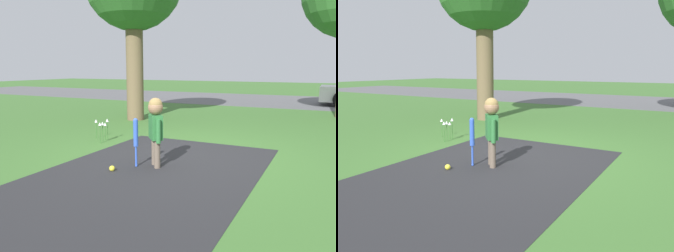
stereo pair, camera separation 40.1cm
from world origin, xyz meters
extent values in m
plane|color=#3D6B2D|center=(0.00, 0.00, 0.00)|extent=(60.00, 60.00, 0.00)
cube|color=#262628|center=(-0.02, -2.50, 0.00)|extent=(2.81, 7.00, 0.01)
cube|color=#59595B|center=(0.00, 10.28, 0.00)|extent=(40.00, 6.00, 0.01)
cylinder|color=#6B5B4C|center=(-0.15, -0.73, 0.21)|extent=(0.09, 0.09, 0.41)
cylinder|color=#6B5B4C|center=(-0.04, -0.86, 0.21)|extent=(0.09, 0.09, 0.41)
cube|color=#2D7238|center=(-0.09, -0.80, 0.59)|extent=(0.30, 0.31, 0.35)
cylinder|color=#2D7238|center=(-0.21, -0.67, 0.56)|extent=(0.07, 0.07, 0.33)
cylinder|color=#2D7238|center=(0.02, -0.93, 0.56)|extent=(0.07, 0.07, 0.33)
sphere|color=#997051|center=(-0.09, -0.80, 0.87)|extent=(0.22, 0.22, 0.22)
sphere|color=#997A47|center=(-0.09, -0.80, 0.91)|extent=(0.20, 0.20, 0.20)
sphere|color=blue|center=(-0.35, -0.93, 0.02)|extent=(0.04, 0.04, 0.04)
cylinder|color=blue|center=(-0.35, -0.93, 0.15)|extent=(0.03, 0.03, 0.31)
cylinder|color=blue|center=(-0.35, -0.93, 0.50)|extent=(0.07, 0.07, 0.38)
sphere|color=blue|center=(-0.35, -0.93, 0.69)|extent=(0.07, 0.07, 0.07)
sphere|color=yellow|center=(-0.54, -1.27, 0.04)|extent=(0.08, 0.08, 0.08)
cylinder|color=brown|center=(-2.71, 2.84, 1.49)|extent=(0.46, 0.46, 2.99)
cylinder|color=#38702D|center=(-1.77, 0.06, 0.17)|extent=(0.01, 0.01, 0.34)
cone|color=silver|center=(-1.77, 0.06, 0.37)|extent=(0.06, 0.06, 0.06)
cylinder|color=#38702D|center=(-1.82, 0.29, 0.15)|extent=(0.01, 0.01, 0.30)
cone|color=silver|center=(-1.82, 0.29, 0.33)|extent=(0.06, 0.06, 0.06)
cylinder|color=#38702D|center=(-1.77, 0.13, 0.17)|extent=(0.01, 0.01, 0.34)
cone|color=silver|center=(-1.77, 0.13, 0.37)|extent=(0.06, 0.06, 0.06)
cylinder|color=#38702D|center=(-2.12, 0.38, 0.17)|extent=(0.01, 0.01, 0.33)
cone|color=silver|center=(-2.12, 0.38, 0.36)|extent=(0.06, 0.06, 0.06)
cylinder|color=#38702D|center=(-1.81, 0.34, 0.19)|extent=(0.01, 0.01, 0.37)
cone|color=silver|center=(-1.81, 0.34, 0.40)|extent=(0.06, 0.06, 0.06)
camera|label=1|loc=(2.12, -4.86, 1.42)|focal=35.00mm
camera|label=2|loc=(2.48, -4.67, 1.42)|focal=35.00mm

